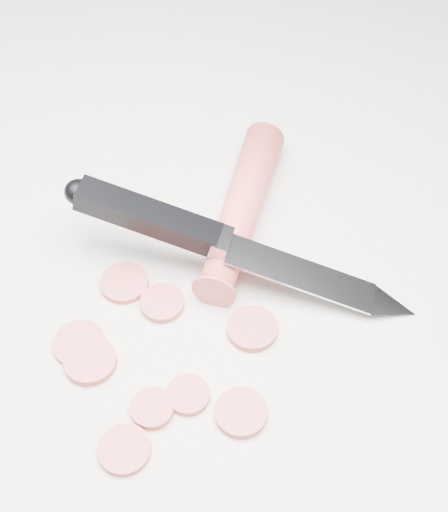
{
  "coord_description": "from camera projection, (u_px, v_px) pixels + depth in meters",
  "views": [
    {
      "loc": [
        0.0,
        -0.32,
        0.47
      ],
      "look_at": [
        0.04,
        0.03,
        0.02
      ],
      "focal_mm": 50.0,
      "sensor_mm": 36.0,
      "label": 1
    }
  ],
  "objects": [
    {
      "name": "carrot_slice_3",
      "position": [
        241.0,
        413.0,
        0.5
      ],
      "size": [
        0.04,
        0.04,
        0.01
      ],
      "primitive_type": "cylinder",
      "color": "#CC4E4B",
      "rests_on": "ground"
    },
    {
      "name": "kitchen_knife",
      "position": [
        241.0,
        246.0,
        0.55
      ],
      "size": [
        0.28,
        0.13,
        0.07
      ],
      "primitive_type": null,
      "color": "#B8BABF",
      "rests_on": "ground"
    },
    {
      "name": "carrot_slice_7",
      "position": [
        79.0,
        344.0,
        0.54
      ],
      "size": [
        0.04,
        0.04,
        0.01
      ],
      "primitive_type": "cylinder",
      "color": "#CC4E4B",
      "rests_on": "ground"
    },
    {
      "name": "carrot",
      "position": [
        242.0,
        208.0,
        0.6
      ],
      "size": [
        0.09,
        0.18,
        0.03
      ],
      "primitive_type": "cylinder",
      "rotation": [
        1.57,
        0.0,
        -0.36
      ],
      "color": "#E24540",
      "rests_on": "ground"
    },
    {
      "name": "carrot_slice_1",
      "position": [
        124.0,
        450.0,
        0.48
      ],
      "size": [
        0.04,
        0.04,
        0.01
      ],
      "primitive_type": "cylinder",
      "color": "#CC4E4B",
      "rests_on": "ground"
    },
    {
      "name": "ground",
      "position": [
        181.0,
        300.0,
        0.56
      ],
      "size": [
        2.4,
        2.4,
        0.0
      ],
      "primitive_type": "plane",
      "color": "silver",
      "rests_on": "ground"
    },
    {
      "name": "carrot_slice_2",
      "position": [
        162.0,
        303.0,
        0.56
      ],
      "size": [
        0.03,
        0.03,
        0.01
      ],
      "primitive_type": "cylinder",
      "color": "#CC4E4B",
      "rests_on": "ground"
    },
    {
      "name": "carrot_slice_4",
      "position": [
        252.0,
        329.0,
        0.54
      ],
      "size": [
        0.04,
        0.04,
        0.01
      ],
      "primitive_type": "cylinder",
      "color": "#CC4E4B",
      "rests_on": "ground"
    },
    {
      "name": "carrot_slice_6",
      "position": [
        152.0,
        409.0,
        0.5
      ],
      "size": [
        0.03,
        0.03,
        0.01
      ],
      "primitive_type": "cylinder",
      "color": "#CC4E4B",
      "rests_on": "ground"
    },
    {
      "name": "carrot_slice_8",
      "position": [
        90.0,
        361.0,
        0.53
      ],
      "size": [
        0.04,
        0.04,
        0.01
      ],
      "primitive_type": "cylinder",
      "color": "#CC4E4B",
      "rests_on": "ground"
    },
    {
      "name": "carrot_slice_5",
      "position": [
        124.0,
        283.0,
        0.57
      ],
      "size": [
        0.04,
        0.04,
        0.01
      ],
      "primitive_type": "cylinder",
      "color": "#CC4E4B",
      "rests_on": "ground"
    },
    {
      "name": "carrot_slice_0",
      "position": [
        188.0,
        395.0,
        0.51
      ],
      "size": [
        0.03,
        0.03,
        0.01
      ],
      "primitive_type": "cylinder",
      "color": "#CC4E4B",
      "rests_on": "ground"
    }
  ]
}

